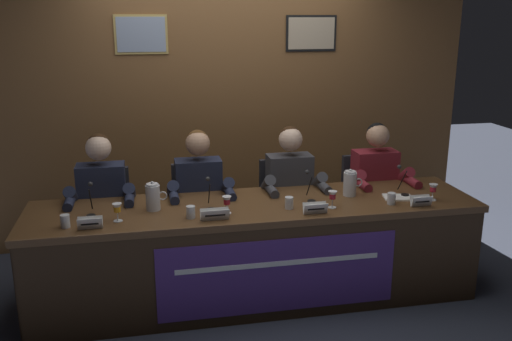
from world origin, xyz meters
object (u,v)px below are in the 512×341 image
at_px(conference_table, 259,239).
at_px(water_cup_center_left, 191,213).
at_px(juice_glass_far_left, 117,209).
at_px(water_pitcher_right_side, 350,183).
at_px(nameplate_center_left, 215,214).
at_px(water_cup_far_right, 391,199).
at_px(microphone_center_left, 210,199).
at_px(juice_glass_far_right, 433,189).
at_px(panelist_center_left, 200,196).
at_px(water_pitcher_left_side, 153,197).
at_px(microphone_center_right, 310,192).
at_px(chair_center_left, 198,220).
at_px(panelist_center_right, 292,190).
at_px(microphone_far_left, 91,205).
at_px(juice_glass_center_left, 227,202).
at_px(juice_glass_center_right, 332,196).
at_px(water_cup_center_right, 289,203).
at_px(nameplate_far_left, 90,223).
at_px(document_stack_far_right, 398,197).
at_px(water_cup_far_left, 65,222).
at_px(chair_far_left, 106,227).
at_px(chair_far_right, 367,208).
at_px(chair_center_right, 285,214).
at_px(panelist_far_left, 102,202).
at_px(nameplate_center_right, 315,208).
at_px(panelist_far_right, 378,185).
at_px(nameplate_far_right, 421,201).
at_px(microphone_far_right, 403,186).

xyz_separation_m(conference_table, water_cup_center_left, (-0.49, -0.10, 0.27)).
distance_m(juice_glass_far_left, water_pitcher_right_side, 1.72).
distance_m(nameplate_center_left, water_cup_far_right, 1.30).
distance_m(microphone_center_left, juice_glass_far_right, 1.65).
distance_m(panelist_center_left, water_pitcher_right_side, 1.16).
relative_size(panelist_center_left, water_pitcher_left_side, 5.79).
bearing_deg(juice_glass_far_right, conference_table, 176.74).
distance_m(conference_table, microphone_center_right, 0.51).
height_order(chair_center_left, panelist_center_right, panelist_center_right).
xyz_separation_m(conference_table, microphone_far_left, (-1.16, 0.09, 0.31)).
distance_m(juice_glass_center_left, water_pitcher_left_side, 0.53).
bearing_deg(water_pitcher_left_side, juice_glass_center_right, -9.50).
distance_m(water_cup_center_right, water_pitcher_left_side, 0.96).
relative_size(nameplate_far_left, water_cup_far_right, 1.83).
height_order(conference_table, juice_glass_center_right, juice_glass_center_right).
bearing_deg(nameplate_far_left, document_stack_far_right, 4.87).
relative_size(chair_center_left, nameplate_center_left, 4.60).
distance_m(water_cup_center_left, juice_glass_far_right, 1.79).
height_order(water_cup_center_right, document_stack_far_right, water_cup_center_right).
height_order(water_cup_far_left, water_pitcher_right_side, water_pitcher_right_side).
relative_size(chair_far_left, document_stack_far_right, 3.72).
relative_size(water_cup_center_right, microphone_center_right, 0.39).
bearing_deg(chair_far_right, panelist_center_left, -172.38).
height_order(chair_center_right, juice_glass_far_right, chair_center_right).
relative_size(water_cup_far_left, juice_glass_far_right, 0.69).
bearing_deg(juice_glass_center_left, panelist_far_left, 148.28).
height_order(nameplate_center_right, water_pitcher_right_side, water_pitcher_right_side).
bearing_deg(juice_glass_far_left, nameplate_center_right, -5.35).
distance_m(chair_far_right, water_pitcher_right_side, 0.77).
bearing_deg(water_pitcher_left_side, microphone_center_right, -1.94).
xyz_separation_m(panelist_far_right, water_pitcher_right_side, (-0.38, -0.33, 0.14)).
relative_size(water_cup_center_right, water_pitcher_left_side, 0.40).
height_order(chair_center_left, panelist_far_right, panelist_far_right).
bearing_deg(chair_center_left, chair_far_left, 180.00).
bearing_deg(document_stack_far_right, juice_glass_far_right, -22.43).
height_order(microphone_center_right, water_pitcher_right_side, microphone_center_right).
height_order(panelist_center_left, water_cup_far_right, panelist_center_left).
relative_size(chair_far_right, juice_glass_far_right, 7.16).
bearing_deg(panelist_center_left, nameplate_center_left, -87.04).
bearing_deg(nameplate_center_right, water_cup_far_right, 8.11).
distance_m(panelist_far_left, document_stack_far_right, 2.23).
bearing_deg(nameplate_far_right, water_cup_center_right, 171.51).
bearing_deg(conference_table, microphone_center_left, 171.59).
height_order(water_cup_far_right, microphone_far_right, microphone_far_right).
bearing_deg(juice_glass_far_right, nameplate_far_right, -143.68).
distance_m(panelist_center_left, water_cup_far_right, 1.46).
relative_size(chair_far_left, nameplate_center_left, 4.60).
height_order(nameplate_center_right, water_cup_center_right, water_cup_center_right).
distance_m(panelist_center_left, juice_glass_far_right, 1.76).
xyz_separation_m(chair_far_left, microphone_center_left, (0.77, -0.64, 0.39)).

